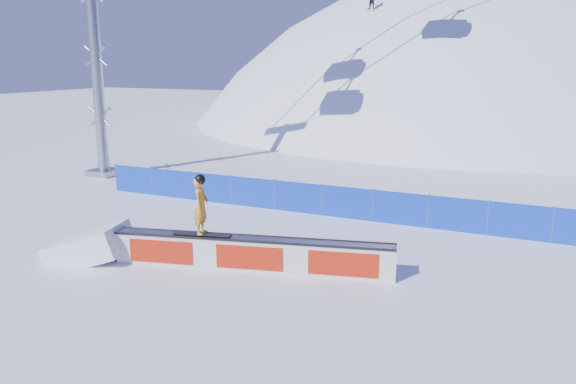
% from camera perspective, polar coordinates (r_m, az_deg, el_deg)
% --- Properties ---
extents(ground, '(160.00, 160.00, 0.00)m').
position_cam_1_polar(ground, '(17.22, 1.11, -6.44)').
color(ground, white).
rests_on(ground, ground).
extents(snow_hill, '(64.00, 64.00, 64.00)m').
position_cam_1_polar(snow_hill, '(61.99, 16.99, -9.91)').
color(snow_hill, white).
rests_on(snow_hill, ground).
extents(safety_fence, '(22.05, 0.05, 1.30)m').
position_cam_1_polar(safety_fence, '(21.07, 6.02, -1.10)').
color(safety_fence, '#0E34BB').
rests_on(safety_fence, ground).
extents(rail_box, '(7.94, 2.43, 0.96)m').
position_cam_1_polar(rail_box, '(15.95, -3.72, -6.30)').
color(rail_box, silver).
rests_on(rail_box, ground).
extents(snow_ramp, '(2.71, 2.04, 1.51)m').
position_cam_1_polar(snow_ramp, '(17.99, -19.45, -6.35)').
color(snow_ramp, white).
rests_on(snow_ramp, ground).
extents(snowboarder, '(1.70, 0.69, 1.75)m').
position_cam_1_polar(snowboarder, '(15.97, -8.82, -1.33)').
color(snowboarder, black).
rests_on(snowboarder, rail_box).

